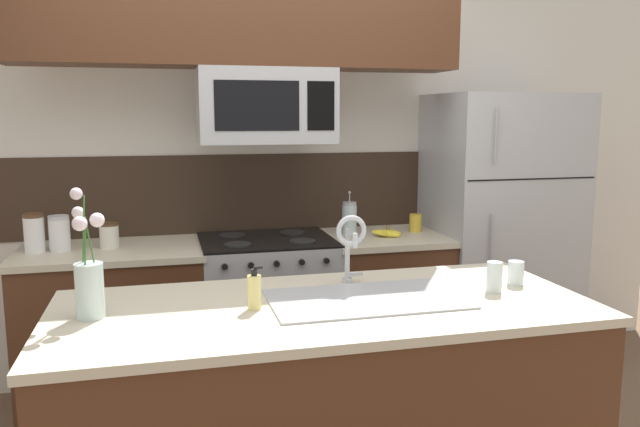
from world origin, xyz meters
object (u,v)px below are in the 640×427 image
at_px(coffee_tin, 416,223).
at_px(storage_jar_short, 109,235).
at_px(french_press, 349,218).
at_px(banana_bunch, 388,233).
at_px(dish_soap_bottle, 254,292).
at_px(stove_range, 268,315).
at_px(spare_glass, 516,273).
at_px(storage_jar_tall, 34,233).
at_px(flower_vase, 89,282).
at_px(refrigerator, 497,233).
at_px(storage_jar_medium, 59,233).
at_px(microwave, 265,106).
at_px(sink_faucet, 350,240).
at_px(drinking_glass, 494,277).

bearing_deg(coffee_tin, storage_jar_short, -179.11).
distance_m(storage_jar_short, french_press, 1.38).
distance_m(banana_bunch, dish_soap_bottle, 1.55).
xyz_separation_m(stove_range, spare_glass, (0.88, -1.19, 0.50)).
relative_size(storage_jar_tall, flower_vase, 0.44).
relative_size(coffee_tin, flower_vase, 0.24).
height_order(refrigerator, storage_jar_medium, refrigerator).
height_order(stove_range, storage_jar_short, storage_jar_short).
height_order(dish_soap_bottle, spare_glass, dish_soap_bottle).
relative_size(storage_jar_tall, storage_jar_short, 1.51).
height_order(french_press, dish_soap_bottle, french_press).
relative_size(stove_range, microwave, 1.25).
height_order(banana_bunch, french_press, french_press).
bearing_deg(dish_soap_bottle, banana_bunch, 50.91).
xyz_separation_m(storage_jar_tall, banana_bunch, (1.96, -0.06, -0.08)).
xyz_separation_m(storage_jar_short, sink_faucet, (1.05, -1.05, 0.13)).
bearing_deg(dish_soap_bottle, storage_jar_tall, 127.88).
xyz_separation_m(banana_bunch, drinking_glass, (0.01, -1.21, 0.04)).
xyz_separation_m(banana_bunch, flower_vase, (-1.56, -1.15, 0.11)).
height_order(refrigerator, banana_bunch, refrigerator).
distance_m(storage_jar_tall, spare_glass, 2.43).
relative_size(storage_jar_tall, drinking_glass, 1.64).
distance_m(storage_jar_medium, storage_jar_short, 0.25).
bearing_deg(sink_faucet, storage_jar_tall, 144.01).
bearing_deg(dish_soap_bottle, spare_glass, 3.49).
height_order(refrigerator, spare_glass, refrigerator).
relative_size(storage_jar_medium, banana_bunch, 1.00).
distance_m(microwave, dish_soap_bottle, 1.44).
bearing_deg(stove_range, storage_jar_short, 178.55).
bearing_deg(dish_soap_bottle, storage_jar_medium, 124.18).
xyz_separation_m(coffee_tin, sink_faucet, (-0.76, -1.08, 0.14)).
bearing_deg(banana_bunch, flower_vase, -143.56).
xyz_separation_m(refrigerator, flower_vase, (-2.33, -1.23, 0.16)).
relative_size(storage_jar_medium, dish_soap_bottle, 1.15).
distance_m(stove_range, flower_vase, 1.58).
distance_m(coffee_tin, dish_soap_bottle, 1.78).
xyz_separation_m(coffee_tin, flower_vase, (-1.78, -1.26, 0.08)).
bearing_deg(flower_vase, sink_faucet, 9.89).
relative_size(microwave, drinking_glass, 5.90).
relative_size(storage_jar_tall, french_press, 0.78).
distance_m(banana_bunch, drinking_glass, 1.21).
height_order(storage_jar_short, dish_soap_bottle, dish_soap_bottle).
relative_size(banana_bunch, french_press, 0.71).
xyz_separation_m(microwave, storage_jar_tall, (-1.24, 0.03, -0.66)).
bearing_deg(storage_jar_medium, microwave, -1.39).
bearing_deg(storage_jar_short, french_press, 1.59).
xyz_separation_m(storage_jar_tall, coffee_tin, (2.18, 0.05, -0.05)).
relative_size(storage_jar_short, spare_glass, 1.35).
relative_size(storage_jar_short, flower_vase, 0.29).
bearing_deg(spare_glass, french_press, 106.23).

